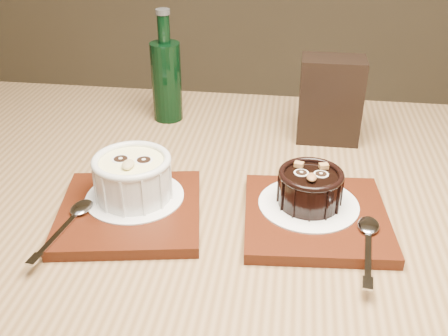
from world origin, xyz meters
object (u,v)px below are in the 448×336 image
at_px(table, 249,257).
at_px(tray_right, 316,217).
at_px(ramekin_white, 133,175).
at_px(green_bottle, 166,78).
at_px(tray_left, 130,212).
at_px(ramekin_dark, 310,186).
at_px(condiment_stand, 330,100).

relative_size(table, tray_right, 6.74).
bearing_deg(ramekin_white, green_bottle, 92.08).
height_order(table, tray_left, tray_left).
bearing_deg(green_bottle, ramekin_dark, -48.46).
distance_m(tray_right, condiment_stand, 0.25).
xyz_separation_m(ramekin_dark, green_bottle, (-0.25, 0.28, 0.03)).
xyz_separation_m(tray_right, condiment_stand, (0.02, 0.25, 0.06)).
height_order(table, green_bottle, green_bottle).
xyz_separation_m(table, tray_left, (-0.15, -0.05, 0.10)).
relative_size(ramekin_dark, green_bottle, 0.43).
relative_size(table, tray_left, 6.74).
relative_size(table, green_bottle, 6.20).
distance_m(ramekin_dark, condiment_stand, 0.23).
height_order(tray_right, condiment_stand, condiment_stand).
bearing_deg(condiment_stand, tray_left, -135.21).
xyz_separation_m(table, tray_right, (0.09, -0.03, 0.10)).
distance_m(condiment_stand, green_bottle, 0.29).
bearing_deg(table, ramekin_white, -171.12).
distance_m(table, tray_left, 0.19).
height_order(ramekin_dark, green_bottle, green_bottle).
height_order(tray_left, green_bottle, green_bottle).
relative_size(ramekin_dark, condiment_stand, 0.59).
bearing_deg(condiment_stand, ramekin_white, -137.80).
height_order(condiment_stand, green_bottle, green_bottle).
relative_size(tray_left, ramekin_dark, 2.16).
relative_size(ramekin_white, condiment_stand, 0.73).
xyz_separation_m(table, ramekin_white, (-0.15, -0.02, 0.14)).
bearing_deg(tray_right, condiment_stand, 84.22).
height_order(ramekin_white, ramekin_dark, ramekin_white).
bearing_deg(tray_left, ramekin_white, 88.30).
height_order(table, ramekin_dark, ramekin_dark).
bearing_deg(ramekin_dark, tray_left, -171.11).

